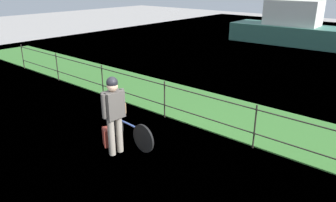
# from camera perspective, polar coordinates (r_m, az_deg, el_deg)

# --- Properties ---
(ground_plane) EXTENTS (60.00, 60.00, 0.00)m
(ground_plane) POSITION_cam_1_polar(r_m,az_deg,el_deg) (6.41, -5.97, -12.21)
(ground_plane) COLOR #9E9993
(grass_strip) EXTENTS (27.00, 2.40, 0.03)m
(grass_strip) POSITION_cam_1_polar(r_m,az_deg,el_deg) (8.95, 10.96, -2.46)
(grass_strip) COLOR #38702D
(grass_strip) RESTS_ON ground
(harbor_water) EXTENTS (30.00, 30.00, 0.00)m
(harbor_water) POSITION_cam_1_polar(r_m,az_deg,el_deg) (16.66, 26.19, 6.50)
(harbor_water) COLOR #60849E
(harbor_water) RESTS_ON ground
(iron_fence) EXTENTS (18.04, 0.04, 1.00)m
(iron_fence) POSITION_cam_1_polar(r_m,az_deg,el_deg) (7.74, 6.55, -1.30)
(iron_fence) COLOR #28231E
(iron_fence) RESTS_ON ground
(bicycle_main) EXTENTS (1.65, 0.21, 0.62)m
(bicycle_main) POSITION_cam_1_polar(r_m,az_deg,el_deg) (7.29, -7.10, -5.02)
(bicycle_main) COLOR black
(bicycle_main) RESTS_ON ground
(wooden_crate) EXTENTS (0.38, 0.30, 0.26)m
(wooden_crate) POSITION_cam_1_polar(r_m,az_deg,el_deg) (7.40, -9.02, -1.17)
(wooden_crate) COLOR olive
(wooden_crate) RESTS_ON bicycle_main
(terrier_dog) EXTENTS (0.32, 0.16, 0.18)m
(terrier_dog) POSITION_cam_1_polar(r_m,az_deg,el_deg) (7.31, -8.99, 0.27)
(terrier_dog) COLOR silver
(terrier_dog) RESTS_ON wooden_crate
(cyclist_person) EXTENTS (0.29, 0.54, 1.68)m
(cyclist_person) POSITION_cam_1_polar(r_m,az_deg,el_deg) (6.65, -9.50, -1.41)
(cyclist_person) COLOR gray
(cyclist_person) RESTS_ON ground
(backpack_on_paving) EXTENTS (0.33, 0.29, 0.40)m
(backpack_on_paving) POSITION_cam_1_polar(r_m,az_deg,el_deg) (7.33, -10.59, -6.20)
(backpack_on_paving) COLOR maroon
(backpack_on_paving) RESTS_ON ground
(mooring_bollard) EXTENTS (0.20, 0.20, 0.43)m
(mooring_bollard) POSITION_cam_1_polar(r_m,az_deg,el_deg) (9.32, -9.71, -0.10)
(mooring_bollard) COLOR #38383D
(mooring_bollard) RESTS_ON ground
(moored_boat_near) EXTENTS (6.64, 2.48, 3.99)m
(moored_boat_near) POSITION_cam_1_polar(r_m,az_deg,el_deg) (20.05, 20.76, 11.86)
(moored_boat_near) COLOR #336656
(moored_boat_near) RESTS_ON ground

